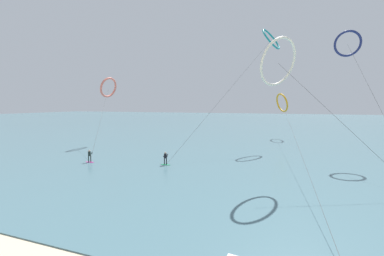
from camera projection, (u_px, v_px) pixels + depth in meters
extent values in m
cube|color=#476B75|center=(253.00, 122.00, 106.33)|extent=(400.00, 200.00, 0.08)
ellipsoid|color=#199351|center=(165.00, 165.00, 30.61)|extent=(1.40, 0.40, 0.06)
cylinder|color=black|center=(166.00, 161.00, 30.54)|extent=(0.12, 0.12, 0.80)
cylinder|color=black|center=(164.00, 161.00, 30.60)|extent=(0.12, 0.12, 0.80)
cube|color=black|center=(165.00, 156.00, 30.50)|extent=(0.34, 0.23, 0.62)
sphere|color=tan|center=(165.00, 153.00, 30.46)|extent=(0.22, 0.22, 0.22)
cylinder|color=black|center=(167.00, 155.00, 30.56)|extent=(0.14, 0.51, 0.39)
cylinder|color=black|center=(164.00, 155.00, 30.66)|extent=(0.14, 0.51, 0.39)
ellipsoid|color=#CC288E|center=(90.00, 162.00, 31.97)|extent=(1.40, 0.40, 0.06)
cylinder|color=#1E2823|center=(89.00, 159.00, 31.85)|extent=(0.12, 0.12, 0.80)
cylinder|color=#1E2823|center=(91.00, 159.00, 32.01)|extent=(0.12, 0.12, 0.80)
cube|color=#1E2823|center=(89.00, 154.00, 31.86)|extent=(0.36, 0.37, 0.62)
sphere|color=tan|center=(89.00, 151.00, 31.82)|extent=(0.22, 0.22, 0.22)
cylinder|color=#1E2823|center=(88.00, 153.00, 31.85)|extent=(0.45, 0.38, 0.39)
cylinder|color=#1E2823|center=(92.00, 153.00, 32.09)|extent=(0.45, 0.38, 0.39)
torus|color=#EA7260|center=(108.00, 87.00, 46.35)|extent=(2.09, 4.23, 3.99)
cylinder|color=#3F3F3F|center=(101.00, 119.00, 39.18)|extent=(7.45, 13.94, 11.01)
torus|color=navy|center=(348.00, 44.00, 33.50)|extent=(3.73, 1.41, 3.64)
cylinder|color=#3F3F3F|center=(377.00, 102.00, 26.22)|extent=(2.25, 16.50, 16.34)
torus|color=silver|center=(278.00, 62.00, 23.63)|extent=(4.47, 4.88, 4.72)
cylinder|color=#3F3F3F|center=(345.00, 126.00, 21.28)|extent=(11.66, 2.36, 11.99)
torus|color=orange|center=(282.00, 103.00, 54.51)|extent=(3.53, 4.76, 4.44)
cylinder|color=#3F3F3F|center=(293.00, 133.00, 31.65)|extent=(1.40, 48.97, 8.09)
torus|color=teal|center=(271.00, 39.00, 43.83)|extent=(4.52, 5.56, 4.15)
cylinder|color=#3F3F3F|center=(228.00, 92.00, 37.23)|extent=(12.30, 20.33, 19.80)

